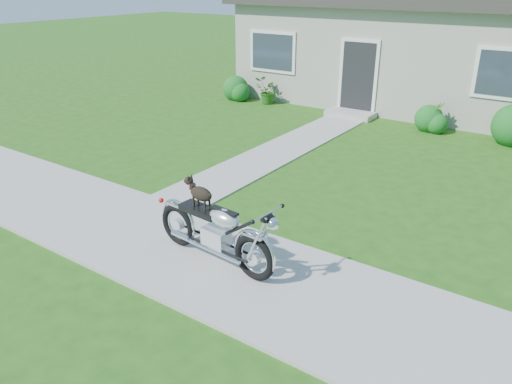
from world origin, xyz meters
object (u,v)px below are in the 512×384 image
potted_plant_right (437,117)px  house (445,34)px  motorcycle_with_dog (215,230)px  potted_plant_left (267,91)px

potted_plant_right → house: bearing=106.4°
potted_plant_right → motorcycle_with_dog: (-0.56, -8.60, 0.17)m
potted_plant_left → motorcycle_with_dog: motorcycle_with_dog is taller
potted_plant_left → potted_plant_right: (5.42, 0.00, -0.03)m
house → motorcycle_with_dog: house is taller
potted_plant_left → potted_plant_right: potted_plant_left is taller
potted_plant_right → motorcycle_with_dog: motorcycle_with_dog is taller
potted_plant_right → potted_plant_left: bearing=180.0°
house → motorcycle_with_dog: (0.45, -12.05, -1.60)m
potted_plant_left → house: bearing=38.0°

